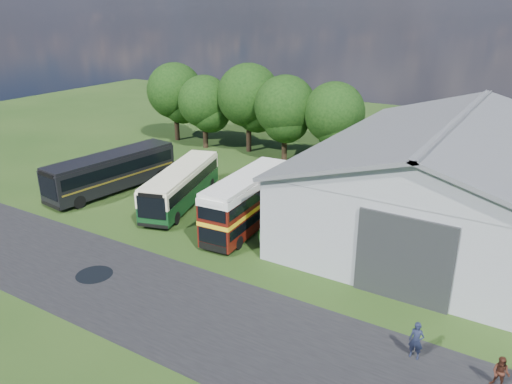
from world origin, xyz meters
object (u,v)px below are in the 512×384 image
Objects in this scene: bus_green_single at (181,185)px; bus_dark_single at (112,171)px; storage_shed at (454,170)px; visitor_b at (501,373)px; bus_maroon_double at (247,202)px; visitor_a at (416,341)px.

bus_dark_single is at bearing 168.80° from bus_green_single.
storage_shed is 2.20× the size of bus_green_single.
visitor_b is (24.90, -9.30, -0.84)m from bus_green_single.
bus_maroon_double is at bearing -26.54° from bus_green_single.
storage_shed is 16.88m from visitor_a.
bus_green_single reaches higher than visitor_a.
bus_green_single is (-19.29, -7.26, -2.55)m from storage_shed.
visitor_b is at bearing -71.27° from storage_shed.
storage_shed reaches higher than visitor_a.
bus_dark_single is at bearing 173.77° from bus_maroon_double.
visitor_a reaches higher than visitor_b.
bus_green_single is 23.23m from visitor_a.
bus_green_single is 6.08× the size of visitor_a.
bus_dark_single is (-7.15, -0.70, 0.15)m from bus_green_single.
bus_dark_single reaches higher than visitor_b.
bus_maroon_double is at bearing 4.62° from bus_dark_single.
storage_shed reaches higher than bus_dark_single.
bus_maroon_double reaches higher than bus_green_single.
bus_dark_single is (-26.44, -7.96, -2.40)m from storage_shed.
bus_maroon_double is at bearing 151.20° from visitor_a.
bus_maroon_double is 14.22m from bus_dark_single.
bus_maroon_double is at bearing 170.33° from visitor_b.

